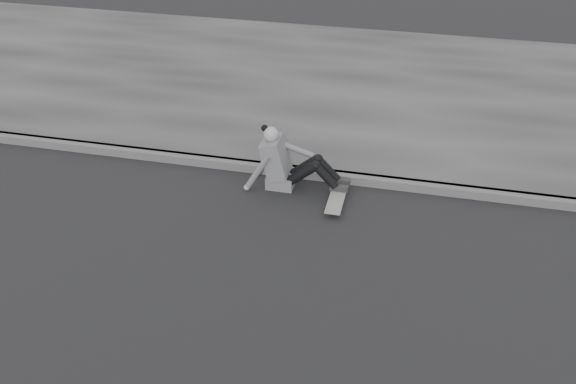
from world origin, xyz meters
name	(u,v)px	position (x,y,z in m)	size (l,w,h in m)	color
ground	(213,294)	(0.00, 0.00, 0.00)	(80.00, 80.00, 0.00)	black
curb	(272,169)	(0.00, 2.58, 0.06)	(24.00, 0.16, 0.12)	#4E4E4E
sidewalk	(313,84)	(0.00, 5.60, 0.06)	(24.00, 6.00, 0.12)	#343434
skateboard	(337,198)	(1.00, 2.04, 0.07)	(0.20, 0.78, 0.09)	#969691
seated_woman	(286,163)	(0.27, 2.28, 0.36)	(1.38, 0.46, 0.88)	#5B5A5D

